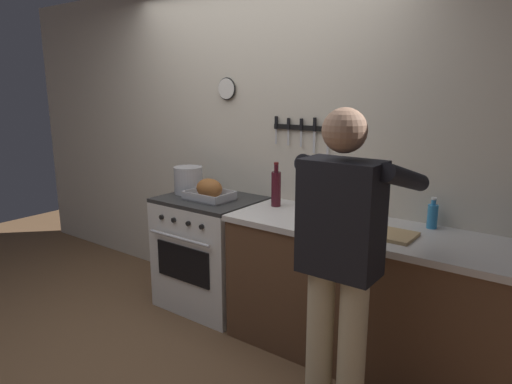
{
  "coord_description": "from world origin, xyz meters",
  "views": [
    {
      "loc": [
        2.15,
        -1.59,
        1.75
      ],
      "look_at": [
        0.34,
        0.85,
        1.05
      ],
      "focal_mm": 32.03,
      "sensor_mm": 36.0,
      "label": 1
    }
  ],
  "objects": [
    {
      "name": "ground_plane",
      "position": [
        0.0,
        0.0,
        0.0
      ],
      "size": [
        8.0,
        8.0,
        0.0
      ],
      "primitive_type": "plane",
      "color": "brown"
    },
    {
      "name": "wall_back",
      "position": [
        -0.0,
        1.35,
        1.3
      ],
      "size": [
        6.0,
        0.13,
        2.6
      ],
      "color": "beige",
      "rests_on": "ground"
    },
    {
      "name": "counter_block",
      "position": [
        1.2,
        0.99,
        0.45
      ],
      "size": [
        2.03,
        0.65,
        0.9
      ],
      "color": "brown",
      "rests_on": "ground"
    },
    {
      "name": "stove",
      "position": [
        -0.22,
        0.99,
        0.45
      ],
      "size": [
        0.76,
        0.67,
        0.9
      ],
      "color": "white",
      "rests_on": "ground"
    },
    {
      "name": "person_cook",
      "position": [
        1.23,
        0.35,
        0.95
      ],
      "size": [
        0.51,
        0.63,
        1.66
      ],
      "rotation": [
        0.0,
        0.0,
        1.51
      ],
      "color": "#C6B793",
      "rests_on": "ground"
    },
    {
      "name": "roasting_pan",
      "position": [
        -0.18,
        0.94,
        0.97
      ],
      "size": [
        0.35,
        0.26,
        0.17
      ],
      "color": "#B7B7BC",
      "rests_on": "stove"
    },
    {
      "name": "stock_pot",
      "position": [
        -0.47,
        1.01,
        1.01
      ],
      "size": [
        0.23,
        0.23,
        0.22
      ],
      "color": "#B7B7BC",
      "rests_on": "stove"
    },
    {
      "name": "cutting_board",
      "position": [
        1.22,
        0.91,
        0.91
      ],
      "size": [
        0.36,
        0.24,
        0.02
      ],
      "primitive_type": "cube",
      "color": "tan",
      "rests_on": "counter_block"
    },
    {
      "name": "bottle_wine_red",
      "position": [
        0.34,
        1.09,
        1.04
      ],
      "size": [
        0.07,
        0.07,
        0.32
      ],
      "color": "#47141E",
      "rests_on": "counter_block"
    },
    {
      "name": "bottle_cooking_oil",
      "position": [
        0.89,
        1.09,
        1.02
      ],
      "size": [
        0.07,
        0.07,
        0.28
      ],
      "color": "gold",
      "rests_on": "counter_block"
    },
    {
      "name": "bottle_hot_sauce",
      "position": [
        0.89,
        1.18,
        0.97
      ],
      "size": [
        0.05,
        0.05,
        0.18
      ],
      "color": "red",
      "rests_on": "counter_block"
    },
    {
      "name": "bottle_dish_soap",
      "position": [
        1.41,
        1.22,
        0.98
      ],
      "size": [
        0.06,
        0.06,
        0.19
      ],
      "color": "#338CCC",
      "rests_on": "counter_block"
    }
  ]
}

